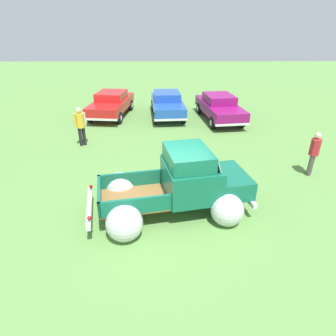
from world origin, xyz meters
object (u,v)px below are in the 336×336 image
object	(u,v)px
vintage_pickup_truck	(182,187)
show_car_2	(219,106)
show_car_0	(111,103)
show_car_1	(167,103)
spectator_0	(314,151)
spectator_1	(81,124)

from	to	relation	value
vintage_pickup_truck	show_car_2	size ratio (longest dim) A/B	1.01
show_car_0	show_car_2	distance (m)	6.42
show_car_0	show_car_1	size ratio (longest dim) A/B	1.01
spectator_0	show_car_0	bearing A→B (deg)	176.53
spectator_0	spectator_1	world-z (taller)	spectator_1
show_car_1	spectator_1	distance (m)	6.10
show_car_1	spectator_0	size ratio (longest dim) A/B	2.81
spectator_0	spectator_1	distance (m)	9.58
vintage_pickup_truck	show_car_2	distance (m)	9.44
show_car_0	spectator_1	xyz separation A→B (m)	(-0.56, -4.77, 0.22)
vintage_pickup_truck	spectator_0	xyz separation A→B (m)	(4.85, 2.16, 0.18)
vintage_pickup_truck	show_car_2	world-z (taller)	vintage_pickup_truck
vintage_pickup_truck	show_car_1	size ratio (longest dim) A/B	1.06
vintage_pickup_truck	spectator_0	distance (m)	5.31
show_car_0	show_car_1	xyz separation A→B (m)	(3.36, -0.10, -0.00)
show_car_2	spectator_1	size ratio (longest dim) A/B	2.78
show_car_0	spectator_0	bearing A→B (deg)	54.15
show_car_2	vintage_pickup_truck	bearing A→B (deg)	-23.92
show_car_1	vintage_pickup_truck	bearing A→B (deg)	-2.62
show_car_2	spectator_1	bearing A→B (deg)	-68.10
show_car_0	show_car_2	bearing A→B (deg)	88.62
show_car_0	spectator_0	xyz separation A→B (m)	(8.54, -7.76, 0.15)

